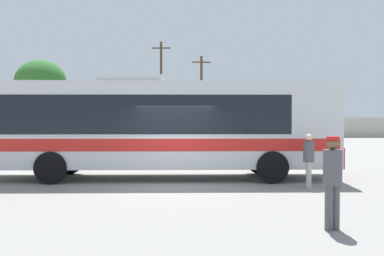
% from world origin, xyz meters
% --- Properties ---
extents(ground_plane, '(300.00, 300.00, 0.00)m').
position_xyz_m(ground_plane, '(0.00, 10.00, 0.00)').
color(ground_plane, gray).
extents(perimeter_wall, '(80.00, 0.30, 1.89)m').
position_xyz_m(perimeter_wall, '(0.00, 29.89, 0.94)').
color(perimeter_wall, '#B2AD9E').
rests_on(perimeter_wall, ground_plane).
extents(coach_bus_silver_red, '(12.21, 2.92, 3.54)m').
position_xyz_m(coach_bus_silver_red, '(-0.79, 1.61, 1.89)').
color(coach_bus_silver_red, silver).
rests_on(coach_bus_silver_red, ground_plane).
extents(attendant_by_bus_door, '(0.36, 0.36, 1.63)m').
position_xyz_m(attendant_by_bus_door, '(4.07, -0.46, 0.92)').
color(attendant_by_bus_door, '#B7B2A8').
rests_on(attendant_by_bus_door, ground_plane).
extents(passenger_waiting_on_apron, '(0.48, 0.48, 1.81)m').
position_xyz_m(passenger_waiting_on_apron, '(3.25, -5.64, 1.03)').
color(passenger_waiting_on_apron, '#4C4C51').
rests_on(passenger_waiting_on_apron, ground_plane).
extents(parked_car_leftmost_maroon, '(4.22, 2.27, 1.44)m').
position_xyz_m(parked_car_leftmost_maroon, '(-10.10, 26.50, 0.76)').
color(parked_car_leftmost_maroon, maroon).
rests_on(parked_car_leftmost_maroon, ground_plane).
extents(parked_car_second_silver, '(4.25, 2.23, 1.47)m').
position_xyz_m(parked_car_second_silver, '(-3.21, 26.31, 0.78)').
color(parked_car_second_silver, '#B7BABF').
rests_on(parked_car_second_silver, ground_plane).
extents(parked_car_third_black, '(4.72, 2.28, 1.50)m').
position_xyz_m(parked_car_third_black, '(2.94, 26.03, 0.79)').
color(parked_car_third_black, black).
rests_on(parked_car_third_black, ground_plane).
extents(utility_pole_near, '(1.80, 0.24, 9.23)m').
position_xyz_m(utility_pole_near, '(-2.47, 31.61, 4.80)').
color(utility_pole_near, '#4C3823').
rests_on(utility_pole_near, ground_plane).
extents(utility_pole_far, '(1.80, 0.24, 7.86)m').
position_xyz_m(utility_pole_far, '(1.47, 31.66, 4.11)').
color(utility_pole_far, '#4C3823').
rests_on(utility_pole_far, ground_plane).
extents(roadside_tree_left, '(5.33, 5.33, 7.88)m').
position_xyz_m(roadside_tree_left, '(-15.40, 35.21, 5.61)').
color(roadside_tree_left, brown).
rests_on(roadside_tree_left, ground_plane).
extents(roadside_tree_midleft, '(3.26, 3.26, 5.21)m').
position_xyz_m(roadside_tree_midleft, '(-6.09, 32.95, 3.80)').
color(roadside_tree_midleft, brown).
rests_on(roadside_tree_midleft, ground_plane).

